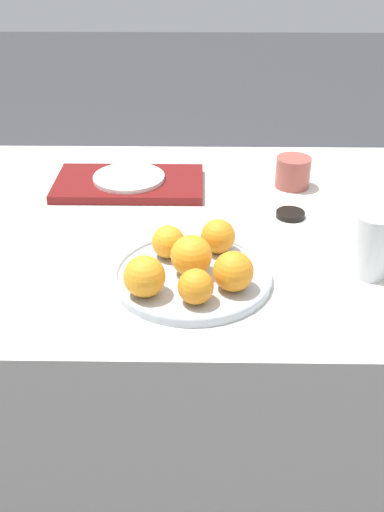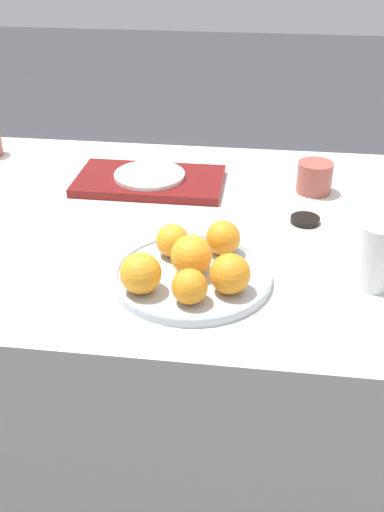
{
  "view_description": "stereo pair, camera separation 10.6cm",
  "coord_description": "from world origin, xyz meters",
  "px_view_note": "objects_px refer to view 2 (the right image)",
  "views": [
    {
      "loc": [
        0.01,
        -1.14,
        1.3
      ],
      "look_at": [
        -0.01,
        -0.23,
        0.75
      ],
      "focal_mm": 42.0,
      "sensor_mm": 36.0,
      "label": 1
    },
    {
      "loc": [
        0.11,
        -1.13,
        1.3
      ],
      "look_at": [
        -0.01,
        -0.23,
        0.75
      ],
      "focal_mm": 42.0,
      "sensor_mm": 36.0,
      "label": 2
    }
  ],
  "objects_px": {
    "orange_5": "(191,287)",
    "orange_3": "(223,238)",
    "serving_tray": "(150,181)",
    "cup_1": "(315,177)",
    "orange_0": "(191,256)",
    "orange_4": "(172,240)",
    "orange_1": "(230,274)",
    "fruit_platter": "(192,275)",
    "soy_dish": "(305,220)",
    "orange_2": "(141,273)",
    "water_glass": "(377,256)",
    "side_plate": "(149,175)"
  },
  "relations": [
    {
      "from": "orange_1",
      "to": "orange_3",
      "type": "bearing_deg",
      "value": 100.22
    },
    {
      "from": "orange_1",
      "to": "serving_tray",
      "type": "bearing_deg",
      "value": 116.83
    },
    {
      "from": "fruit_platter",
      "to": "orange_2",
      "type": "xyz_separation_m",
      "value": [
        -0.08,
        -0.07,
        0.04
      ]
    },
    {
      "from": "water_glass",
      "to": "orange_5",
      "type": "bearing_deg",
      "value": -160.14
    },
    {
      "from": "orange_2",
      "to": "soy_dish",
      "type": "height_order",
      "value": "orange_2"
    },
    {
      "from": "orange_0",
      "to": "orange_4",
      "type": "bearing_deg",
      "value": 126.31
    },
    {
      "from": "orange_3",
      "to": "orange_4",
      "type": "distance_m",
      "value": 0.1
    },
    {
      "from": "fruit_platter",
      "to": "orange_1",
      "type": "distance_m",
      "value": 0.09
    },
    {
      "from": "orange_1",
      "to": "orange_3",
      "type": "relative_size",
      "value": 1.07
    },
    {
      "from": "orange_0",
      "to": "orange_3",
      "type": "height_order",
      "value": "orange_0"
    },
    {
      "from": "orange_0",
      "to": "orange_2",
      "type": "relative_size",
      "value": 1.04
    },
    {
      "from": "orange_1",
      "to": "orange_3",
      "type": "xyz_separation_m",
      "value": [
        -0.02,
        0.13,
        -0.0
      ]
    },
    {
      "from": "serving_tray",
      "to": "orange_1",
      "type": "bearing_deg",
      "value": -63.17
    },
    {
      "from": "side_plate",
      "to": "orange_5",
      "type": "bearing_deg",
      "value": -71.24
    },
    {
      "from": "orange_4",
      "to": "water_glass",
      "type": "relative_size",
      "value": 0.52
    },
    {
      "from": "orange_0",
      "to": "orange_4",
      "type": "height_order",
      "value": "orange_0"
    },
    {
      "from": "side_plate",
      "to": "soy_dish",
      "type": "bearing_deg",
      "value": -22.24
    },
    {
      "from": "orange_0",
      "to": "orange_1",
      "type": "bearing_deg",
      "value": -33.51
    },
    {
      "from": "fruit_platter",
      "to": "orange_4",
      "type": "xyz_separation_m",
      "value": [
        -0.05,
        0.06,
        0.03
      ]
    },
    {
      "from": "orange_1",
      "to": "cup_1",
      "type": "xyz_separation_m",
      "value": [
        0.16,
        0.46,
        -0.01
      ]
    },
    {
      "from": "serving_tray",
      "to": "side_plate",
      "type": "relative_size",
      "value": 2.06
    },
    {
      "from": "orange_0",
      "to": "orange_4",
      "type": "distance_m",
      "value": 0.08
    },
    {
      "from": "orange_2",
      "to": "side_plate",
      "type": "height_order",
      "value": "orange_2"
    },
    {
      "from": "fruit_platter",
      "to": "soy_dish",
      "type": "xyz_separation_m",
      "value": [
        0.21,
        0.25,
        -0.0
      ]
    },
    {
      "from": "orange_4",
      "to": "cup_1",
      "type": "relative_size",
      "value": 0.75
    },
    {
      "from": "fruit_platter",
      "to": "orange_1",
      "type": "xyz_separation_m",
      "value": [
        0.07,
        -0.05,
        0.04
      ]
    },
    {
      "from": "serving_tray",
      "to": "side_plate",
      "type": "height_order",
      "value": "side_plate"
    },
    {
      "from": "orange_3",
      "to": "orange_5",
      "type": "distance_m",
      "value": 0.17
    },
    {
      "from": "orange_3",
      "to": "cup_1",
      "type": "bearing_deg",
      "value": 60.96
    },
    {
      "from": "orange_1",
      "to": "serving_tray",
      "type": "distance_m",
      "value": 0.51
    },
    {
      "from": "cup_1",
      "to": "water_glass",
      "type": "bearing_deg",
      "value": -77.37
    },
    {
      "from": "orange_2",
      "to": "orange_3",
      "type": "height_order",
      "value": "orange_2"
    },
    {
      "from": "fruit_platter",
      "to": "cup_1",
      "type": "bearing_deg",
      "value": 60.62
    },
    {
      "from": "orange_2",
      "to": "side_plate",
      "type": "bearing_deg",
      "value": 99.33
    },
    {
      "from": "water_glass",
      "to": "serving_tray",
      "type": "height_order",
      "value": "water_glass"
    },
    {
      "from": "cup_1",
      "to": "soy_dish",
      "type": "bearing_deg",
      "value": -98.39
    },
    {
      "from": "orange_4",
      "to": "orange_3",
      "type": "bearing_deg",
      "value": 11.5
    },
    {
      "from": "fruit_platter",
      "to": "orange_4",
      "type": "bearing_deg",
      "value": 126.34
    },
    {
      "from": "fruit_platter",
      "to": "soy_dish",
      "type": "height_order",
      "value": "fruit_platter"
    },
    {
      "from": "orange_0",
      "to": "serving_tray",
      "type": "bearing_deg",
      "value": 111.11
    },
    {
      "from": "orange_2",
      "to": "orange_5",
      "type": "distance_m",
      "value": 0.09
    },
    {
      "from": "soy_dish",
      "to": "water_glass",
      "type": "bearing_deg",
      "value": -64.03
    },
    {
      "from": "orange_3",
      "to": "cup_1",
      "type": "height_order",
      "value": "orange_3"
    },
    {
      "from": "orange_5",
      "to": "orange_3",
      "type": "bearing_deg",
      "value": 77.23
    },
    {
      "from": "orange_1",
      "to": "cup_1",
      "type": "relative_size",
      "value": 0.85
    },
    {
      "from": "orange_4",
      "to": "cup_1",
      "type": "distance_m",
      "value": 0.45
    },
    {
      "from": "serving_tray",
      "to": "side_plate",
      "type": "xyz_separation_m",
      "value": [
        0.0,
        0.0,
        0.02
      ]
    },
    {
      "from": "fruit_platter",
      "to": "orange_3",
      "type": "relative_size",
      "value": 4.42
    },
    {
      "from": "serving_tray",
      "to": "cup_1",
      "type": "xyz_separation_m",
      "value": [
        0.39,
        0.01,
        0.03
      ]
    },
    {
      "from": "orange_5",
      "to": "soy_dish",
      "type": "bearing_deg",
      "value": 59.6
    }
  ]
}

